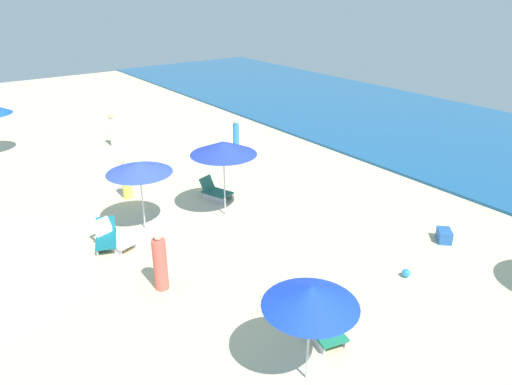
{
  "coord_description": "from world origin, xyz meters",
  "views": [
    {
      "loc": [
        14.16,
        -0.08,
        7.63
      ],
      "look_at": [
        1.74,
        8.97,
        0.87
      ],
      "focal_mm": 33.85,
      "sensor_mm": 36.0,
      "label": 1
    }
  ],
  "objects_px": {
    "umbrella_4": "(223,148)",
    "beachgoer_2": "(126,181)",
    "lounge_chair_3_1": "(106,237)",
    "beachgoer_0": "(160,263)",
    "lounge_chair_3_0": "(113,238)",
    "umbrella_1": "(311,296)",
    "umbrella_3": "(139,167)",
    "lounge_chair_4_0": "(215,191)",
    "cooler_box_0": "(444,236)",
    "beachgoer_3": "(236,137)",
    "beach_ball_2": "(406,273)",
    "beachgoer_1": "(112,131)",
    "lounge_chair_1_0": "(322,326)"
  },
  "relations": [
    {
      "from": "umbrella_4",
      "to": "beachgoer_2",
      "type": "distance_m",
      "value": 4.42
    },
    {
      "from": "lounge_chair_3_1",
      "to": "umbrella_4",
      "type": "xyz_separation_m",
      "value": [
        0.37,
        4.19,
        2.22
      ]
    },
    {
      "from": "beachgoer_0",
      "to": "beachgoer_2",
      "type": "height_order",
      "value": "beachgoer_0"
    },
    {
      "from": "lounge_chair_3_0",
      "to": "umbrella_1",
      "type": "bearing_deg",
      "value": -98.04
    },
    {
      "from": "umbrella_1",
      "to": "lounge_chair_3_1",
      "type": "xyz_separation_m",
      "value": [
        -7.9,
        -1.36,
        -1.81
      ]
    },
    {
      "from": "umbrella_3",
      "to": "umbrella_4",
      "type": "height_order",
      "value": "umbrella_4"
    },
    {
      "from": "lounge_chair_4_0",
      "to": "beachgoer_2",
      "type": "xyz_separation_m",
      "value": [
        -1.93,
        -2.71,
        0.43
      ]
    },
    {
      "from": "lounge_chair_3_0",
      "to": "beachgoer_2",
      "type": "bearing_deg",
      "value": 43.73
    },
    {
      "from": "lounge_chair_4_0",
      "to": "lounge_chair_3_1",
      "type": "bearing_deg",
      "value": 173.36
    },
    {
      "from": "umbrella_4",
      "to": "cooler_box_0",
      "type": "relative_size",
      "value": 4.62
    },
    {
      "from": "lounge_chair_4_0",
      "to": "beachgoer_3",
      "type": "relative_size",
      "value": 0.8
    },
    {
      "from": "cooler_box_0",
      "to": "lounge_chair_3_1",
      "type": "bearing_deg",
      "value": 98.6
    },
    {
      "from": "lounge_chair_4_0",
      "to": "beachgoer_3",
      "type": "distance_m",
      "value": 5.29
    },
    {
      "from": "umbrella_1",
      "to": "lounge_chair_3_1",
      "type": "relative_size",
      "value": 1.48
    },
    {
      "from": "beachgoer_0",
      "to": "cooler_box_0",
      "type": "xyz_separation_m",
      "value": [
        2.95,
        8.4,
        -0.59
      ]
    },
    {
      "from": "beachgoer_0",
      "to": "beach_ball_2",
      "type": "bearing_deg",
      "value": -154.72
    },
    {
      "from": "beachgoer_1",
      "to": "beach_ball_2",
      "type": "bearing_deg",
      "value": -123.28
    },
    {
      "from": "umbrella_1",
      "to": "beachgoer_0",
      "type": "bearing_deg",
      "value": -168.03
    },
    {
      "from": "umbrella_1",
      "to": "beachgoer_1",
      "type": "relative_size",
      "value": 1.41
    },
    {
      "from": "lounge_chair_3_0",
      "to": "umbrella_4",
      "type": "height_order",
      "value": "umbrella_4"
    },
    {
      "from": "lounge_chair_3_1",
      "to": "beachgoer_0",
      "type": "relative_size",
      "value": 0.92
    },
    {
      "from": "beachgoer_3",
      "to": "cooler_box_0",
      "type": "xyz_separation_m",
      "value": [
        11.05,
        0.54,
        -0.6
      ]
    },
    {
      "from": "beachgoer_2",
      "to": "cooler_box_0",
      "type": "relative_size",
      "value": 2.56
    },
    {
      "from": "beachgoer_2",
      "to": "beachgoer_3",
      "type": "relative_size",
      "value": 0.9
    },
    {
      "from": "lounge_chair_1_0",
      "to": "beachgoer_2",
      "type": "bearing_deg",
      "value": 106.83
    },
    {
      "from": "umbrella_1",
      "to": "umbrella_4",
      "type": "height_order",
      "value": "umbrella_4"
    },
    {
      "from": "lounge_chair_4_0",
      "to": "cooler_box_0",
      "type": "relative_size",
      "value": 2.28
    },
    {
      "from": "lounge_chair_3_1",
      "to": "beachgoer_2",
      "type": "bearing_deg",
      "value": 78.05
    },
    {
      "from": "umbrella_4",
      "to": "lounge_chair_1_0",
      "type": "bearing_deg",
      "value": -13.79
    },
    {
      "from": "umbrella_4",
      "to": "beachgoer_2",
      "type": "xyz_separation_m",
      "value": [
        -3.37,
        -2.25,
        -1.78
      ]
    },
    {
      "from": "umbrella_4",
      "to": "umbrella_3",
      "type": "bearing_deg",
      "value": -104.69
    },
    {
      "from": "umbrella_3",
      "to": "beachgoer_0",
      "type": "distance_m",
      "value": 3.94
    },
    {
      "from": "lounge_chair_1_0",
      "to": "beach_ball_2",
      "type": "xyz_separation_m",
      "value": [
        -0.4,
        3.6,
        -0.15
      ]
    },
    {
      "from": "beachgoer_2",
      "to": "cooler_box_0",
      "type": "distance_m",
      "value": 11.4
    },
    {
      "from": "beachgoer_1",
      "to": "beachgoer_2",
      "type": "xyz_separation_m",
      "value": [
        6.45,
        -1.92,
        -0.09
      ]
    },
    {
      "from": "lounge_chair_3_0",
      "to": "beachgoer_1",
      "type": "xyz_separation_m",
      "value": [
        -9.63,
        3.71,
        0.52
      ]
    },
    {
      "from": "lounge_chair_4_0",
      "to": "beachgoer_1",
      "type": "bearing_deg",
      "value": 75.86
    },
    {
      "from": "lounge_chair_1_0",
      "to": "beachgoer_3",
      "type": "bearing_deg",
      "value": 78.17
    },
    {
      "from": "lounge_chair_3_0",
      "to": "beachgoer_2",
      "type": "distance_m",
      "value": 3.67
    },
    {
      "from": "umbrella_3",
      "to": "cooler_box_0",
      "type": "bearing_deg",
      "value": 48.5
    },
    {
      "from": "lounge_chair_1_0",
      "to": "beachgoer_0",
      "type": "relative_size",
      "value": 0.79
    },
    {
      "from": "beachgoer_3",
      "to": "beach_ball_2",
      "type": "relative_size",
      "value": 6.9
    },
    {
      "from": "lounge_chair_4_0",
      "to": "beachgoer_1",
      "type": "height_order",
      "value": "beachgoer_1"
    },
    {
      "from": "beachgoer_2",
      "to": "beachgoer_3",
      "type": "distance_m",
      "value": 6.57
    },
    {
      "from": "lounge_chair_3_1",
      "to": "beachgoer_2",
      "type": "xyz_separation_m",
      "value": [
        -3.0,
        1.94,
        0.44
      ]
    },
    {
      "from": "cooler_box_0",
      "to": "beach_ball_2",
      "type": "xyz_separation_m",
      "value": [
        0.59,
        -2.63,
        -0.08
      ]
    },
    {
      "from": "umbrella_3",
      "to": "cooler_box_0",
      "type": "distance_m",
      "value": 9.97
    },
    {
      "from": "beachgoer_3",
      "to": "beach_ball_2",
      "type": "distance_m",
      "value": 11.85
    },
    {
      "from": "lounge_chair_1_0",
      "to": "beach_ball_2",
      "type": "height_order",
      "value": "lounge_chair_1_0"
    },
    {
      "from": "beachgoer_1",
      "to": "cooler_box_0",
      "type": "relative_size",
      "value": 2.77
    }
  ]
}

